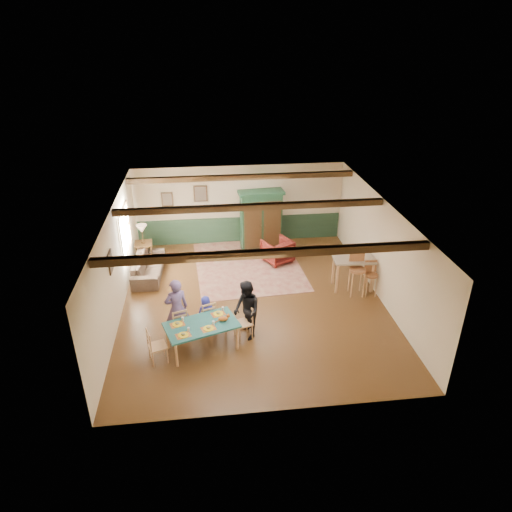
{
  "coord_description": "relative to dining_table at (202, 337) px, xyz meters",
  "views": [
    {
      "loc": [
        -1.17,
        -10.53,
        6.74
      ],
      "look_at": [
        0.14,
        0.48,
        1.15
      ],
      "focal_mm": 32.0,
      "sensor_mm": 36.0,
      "label": 1
    }
  ],
  "objects": [
    {
      "name": "ceiling",
      "position": [
        1.4,
        1.88,
        2.36
      ],
      "size": [
        7.0,
        8.0,
        0.02
      ],
      "primitive_type": "cube",
      "color": "silver",
      "rests_on": "wall_back"
    },
    {
      "name": "ceiling_beam_mid",
      "position": [
        1.4,
        2.28,
        2.27
      ],
      "size": [
        6.95,
        0.16,
        0.16
      ],
      "primitive_type": "cube",
      "color": "black",
      "rests_on": "ceiling"
    },
    {
      "name": "bar_stool_left",
      "position": [
        4.29,
        1.93,
        0.29
      ],
      "size": [
        0.47,
        0.52,
        1.25
      ],
      "primitive_type": null,
      "rotation": [
        0.0,
        0.0,
        -0.07
      ],
      "color": "#A2663F",
      "rests_on": "floor"
    },
    {
      "name": "floor",
      "position": [
        1.4,
        1.88,
        -0.34
      ],
      "size": [
        8.0,
        8.0,
        0.0
      ],
      "primitive_type": "plane",
      "color": "#472A14",
      "rests_on": "ground"
    },
    {
      "name": "wainscot_back",
      "position": [
        1.4,
        5.86,
        0.11
      ],
      "size": [
        6.95,
        0.03,
        0.9
      ],
      "primitive_type": "cube",
      "color": "#203C29",
      "rests_on": "floor"
    },
    {
      "name": "table_lamp",
      "position": [
        -1.77,
        4.66,
        0.62
      ],
      "size": [
        0.37,
        0.37,
        0.6
      ],
      "primitive_type": null,
      "rotation": [
        0.0,
        0.0,
        -0.1
      ],
      "color": "#DAB28D",
      "rests_on": "end_table"
    },
    {
      "name": "dining_chair_end_right",
      "position": [
        0.98,
        0.33,
        0.09
      ],
      "size": [
        0.5,
        0.49,
        0.86
      ],
      "primitive_type": null,
      "rotation": [
        0.0,
        0.0,
        -1.25
      ],
      "color": "tan",
      "rests_on": "floor"
    },
    {
      "name": "place_setting_near_left",
      "position": [
        -0.4,
        -0.37,
        0.39
      ],
      "size": [
        0.43,
        0.37,
        0.11
      ],
      "primitive_type": null,
      "rotation": [
        0.0,
        0.0,
        0.32
      ],
      "color": "yellow",
      "rests_on": "dining_table"
    },
    {
      "name": "ceiling_beam_back",
      "position": [
        1.4,
        4.88,
        2.27
      ],
      "size": [
        6.95,
        0.16,
        0.16
      ],
      "primitive_type": "cube",
      "color": "black",
      "rests_on": "ceiling"
    },
    {
      "name": "cat",
      "position": [
        0.5,
        0.07,
        0.42
      ],
      "size": [
        0.35,
        0.22,
        0.16
      ],
      "primitive_type": null,
      "rotation": [
        0.0,
        0.0,
        0.32
      ],
      "color": "orange",
      "rests_on": "dining_table"
    },
    {
      "name": "counter_table",
      "position": [
        4.28,
        2.28,
        0.14
      ],
      "size": [
        1.18,
        0.74,
        0.95
      ],
      "primitive_type": null,
      "rotation": [
        0.0,
        0.0,
        -0.07
      ],
      "color": "#B9A890",
      "rests_on": "floor"
    },
    {
      "name": "dining_chair_far_right",
      "position": [
        0.14,
        0.73,
        0.09
      ],
      "size": [
        0.49,
        0.5,
        0.86
      ],
      "primitive_type": null,
      "rotation": [
        0.0,
        0.0,
        3.46
      ],
      "color": "tan",
      "rests_on": "floor"
    },
    {
      "name": "sofa",
      "position": [
        -1.56,
        3.75,
        -0.04
      ],
      "size": [
        0.88,
        2.06,
        0.59
      ],
      "primitive_type": "imported",
      "rotation": [
        0.0,
        0.0,
        1.53
      ],
      "color": "#45362B",
      "rests_on": "floor"
    },
    {
      "name": "area_rug",
      "position": [
        1.47,
        3.98,
        -0.33
      ],
      "size": [
        3.43,
        3.99,
        0.01
      ],
      "primitive_type": "cube",
      "rotation": [
        0.0,
        0.0,
        0.06
      ],
      "color": "tan",
      "rests_on": "floor"
    },
    {
      "name": "place_setting_far_right",
      "position": [
        0.4,
        0.37,
        0.39
      ],
      "size": [
        0.43,
        0.37,
        0.11
      ],
      "primitive_type": null,
      "rotation": [
        0.0,
        0.0,
        0.32
      ],
      "color": "yellow",
      "rests_on": "dining_table"
    },
    {
      "name": "ceiling_beam_front",
      "position": [
        1.4,
        -0.42,
        2.27
      ],
      "size": [
        6.95,
        0.16,
        0.16
      ],
      "primitive_type": "cube",
      "color": "black",
      "rests_on": "ceiling"
    },
    {
      "name": "armchair",
      "position": [
        2.43,
        4.17,
        0.04
      ],
      "size": [
        1.1,
        1.11,
        0.76
      ],
      "primitive_type": "imported",
      "rotation": [
        0.0,
        0.0,
        -2.67
      ],
      "color": "#420D0D",
      "rests_on": "floor"
    },
    {
      "name": "armoire",
      "position": [
        2.02,
        5.13,
        0.69
      ],
      "size": [
        1.5,
        0.71,
        2.06
      ],
      "primitive_type": "cube",
      "rotation": [
        0.0,
        0.0,
        0.09
      ],
      "color": "black",
      "rests_on": "floor"
    },
    {
      "name": "person_child",
      "position": [
        0.11,
        0.8,
        0.12
      ],
      "size": [
        0.51,
        0.41,
        0.91
      ],
      "primitive_type": "imported",
      "rotation": [
        0.0,
        0.0,
        3.46
      ],
      "color": "#292FA6",
      "rests_on": "floor"
    },
    {
      "name": "wall_left",
      "position": [
        -2.1,
        1.88,
        1.01
      ],
      "size": [
        0.02,
        8.0,
        2.7
      ],
      "primitive_type": "cube",
      "color": "beige",
      "rests_on": "floor"
    },
    {
      "name": "person_man",
      "position": [
        -0.57,
        0.57,
        0.44
      ],
      "size": [
        0.66,
        0.53,
        1.56
      ],
      "primitive_type": "imported",
      "rotation": [
        0.0,
        0.0,
        3.46
      ],
      "color": "slate",
      "rests_on": "floor"
    },
    {
      "name": "bar_stool_right",
      "position": [
        4.67,
        1.87,
        0.16
      ],
      "size": [
        0.38,
        0.42,
        1.0
      ],
      "primitive_type": null,
      "rotation": [
        0.0,
        0.0,
        -0.07
      ],
      "color": "#A2663F",
      "rests_on": "floor"
    },
    {
      "name": "dining_table",
      "position": [
        0.0,
        0.0,
        0.0
      ],
      "size": [
        1.83,
        1.37,
        0.68
      ],
      "primitive_type": null,
      "rotation": [
        0.0,
        0.0,
        0.32
      ],
      "color": "#1B5654",
      "rests_on": "floor"
    },
    {
      "name": "picture_left_wall",
      "position": [
        -2.07,
        1.28,
        1.41
      ],
      "size": [
        0.04,
        0.42,
        0.52
      ],
      "primitive_type": null,
      "color": "#7D6D5B",
      "rests_on": "wall_left"
    },
    {
      "name": "wall_back",
      "position": [
        1.4,
        5.88,
        1.01
      ],
      "size": [
        7.0,
        0.02,
        2.7
      ],
      "primitive_type": "cube",
      "color": "beige",
      "rests_on": "floor"
    },
    {
      "name": "place_setting_near_center",
      "position": [
        0.16,
        -0.19,
        0.39
      ],
      "size": [
        0.43,
        0.37,
        0.11
      ],
      "primitive_type": null,
      "rotation": [
        0.0,
        0.0,
        0.32
      ],
      "color": "yellow",
      "rests_on": "dining_table"
    },
    {
      "name": "wall_right",
      "position": [
        4.9,
        1.88,
        1.01
      ],
      "size": [
        0.02,
        8.0,
        2.7
      ],
      "primitive_type": "cube",
      "color": "beige",
      "rests_on": "floor"
    },
    {
      "name": "window_left",
      "position": [
        -2.07,
        3.58,
        1.21
      ],
      "size": [
        0.06,
        1.6,
        1.3
      ],
      "primitive_type": null,
      "color": "white",
      "rests_on": "wall_left"
    },
    {
      "name": "dining_chair_far_left",
      "position": [
        -0.55,
        0.5,
        0.09
      ],
      "size": [
        0.49,
        0.5,
        0.86
      ],
      "primitive_type": null,
      "rotation": [
        0.0,
        0.0,
        3.46
      ],
      "color": "tan",
      "rests_on": "floor"
    },
    {
      "name": "picture_back_b",
      "position": [
        -1.0,
        5.85,
        1.31
      ],
      "size": [
        0.38,
        0.04,
        0.48
      ],
      "primitive_type": null,
      "color": "#7D6D5B",
      "rests_on": "wall_back"
    },
    {
      "name": "picture_back_a",
      "position": [
        0.1,
        5.85,
        1.46
      ],
      "size": [
        0.45,
        0.04,
        0.55
      ],
      "primitive_type": null,
      "color": "#7D6D5B",
      "rests_on": "wall_back"
    },
    {
      "name": "person_woman",
      "position": [
        1.07,
        0.36,
        0.41
      ],
      "size": [
        0.76,
        0.86,
        1.49
      ],
      "primitive_type": "imported",
      "rotation": [
        0.0,
        0.0,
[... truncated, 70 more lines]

